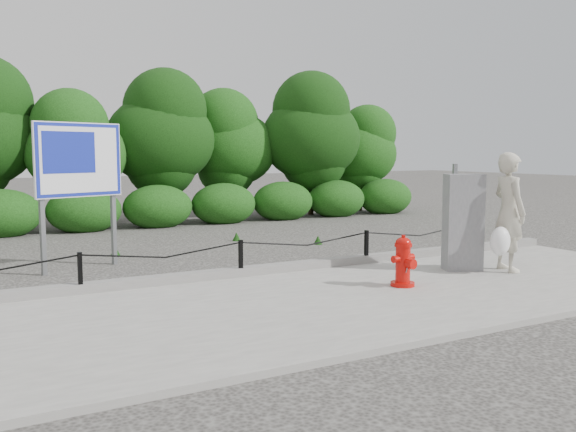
% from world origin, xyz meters
% --- Properties ---
extents(ground, '(90.00, 90.00, 0.00)m').
position_xyz_m(ground, '(0.00, 0.00, 0.00)').
color(ground, '#2D2B28').
rests_on(ground, ground).
extents(sidewalk, '(14.00, 4.00, 0.08)m').
position_xyz_m(sidewalk, '(0.00, -2.00, 0.04)').
color(sidewalk, gray).
rests_on(sidewalk, ground).
extents(curb, '(14.00, 0.22, 0.14)m').
position_xyz_m(curb, '(0.00, 0.05, 0.15)').
color(curb, slate).
rests_on(curb, sidewalk).
extents(chain_barrier, '(10.06, 0.06, 0.60)m').
position_xyz_m(chain_barrier, '(0.00, 0.00, 0.46)').
color(chain_barrier, black).
rests_on(chain_barrier, sidewalk).
extents(treeline, '(20.18, 3.73, 4.62)m').
position_xyz_m(treeline, '(0.52, 8.96, 2.51)').
color(treeline, black).
rests_on(treeline, ground).
extents(fire_hydrant, '(0.41, 0.43, 0.78)m').
position_xyz_m(fire_hydrant, '(1.85, -1.82, 0.45)').
color(fire_hydrant, '#BB0B07').
rests_on(fire_hydrant, sidewalk).
extents(pedestrian, '(0.85, 0.83, 2.01)m').
position_xyz_m(pedestrian, '(4.16, -1.74, 1.05)').
color(pedestrian, '#BAB4A0').
rests_on(pedestrian, sidewalk).
extents(utility_cabinet, '(0.72, 0.59, 1.81)m').
position_xyz_m(utility_cabinet, '(3.56, -1.30, 0.90)').
color(utility_cabinet, gray).
rests_on(utility_cabinet, sidewalk).
extents(advertising_sign, '(1.55, 0.62, 2.61)m').
position_xyz_m(advertising_sign, '(-2.07, 2.26, 1.84)').
color(advertising_sign, slate).
rests_on(advertising_sign, ground).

